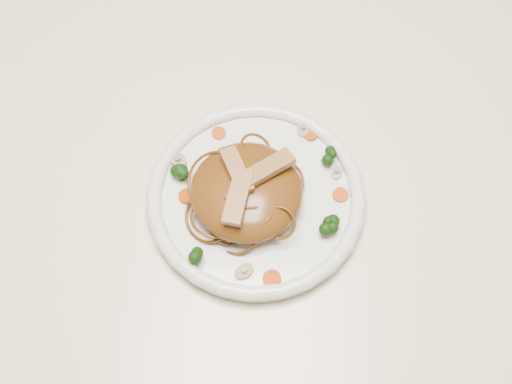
{
  "coord_description": "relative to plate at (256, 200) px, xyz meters",
  "views": [
    {
      "loc": [
        0.05,
        -0.42,
        1.55
      ],
      "look_at": [
        0.03,
        -0.03,
        0.78
      ],
      "focal_mm": 47.44,
      "sensor_mm": 36.0,
      "label": 1
    }
  ],
  "objects": [
    {
      "name": "chicken_b",
      "position": [
        -0.02,
        0.01,
        0.06
      ],
      "size": [
        0.05,
        0.07,
        0.01
      ],
      "primitive_type": "cube",
      "rotation": [
        0.0,
        0.0,
        2.01
      ],
      "color": "#B27D54",
      "rests_on": "noodle_mound"
    },
    {
      "name": "mushroom_1",
      "position": [
        0.1,
        0.04,
        0.01
      ],
      "size": [
        0.02,
        0.02,
        0.01
      ],
      "primitive_type": "cylinder",
      "rotation": [
        0.0,
        0.0,
        1.37
      ],
      "color": "tan",
      "rests_on": "plate"
    },
    {
      "name": "carrot_1",
      "position": [
        -0.09,
        -0.0,
        0.01
      ],
      "size": [
        0.02,
        0.02,
        0.0
      ],
      "primitive_type": "cylinder",
      "rotation": [
        0.0,
        0.0,
        -0.07
      ],
      "color": "#BE4106",
      "rests_on": "plate"
    },
    {
      "name": "mushroom_0",
      "position": [
        -0.01,
        -0.1,
        0.01
      ],
      "size": [
        0.04,
        0.04,
        0.01
      ],
      "primitive_type": "cylinder",
      "rotation": [
        0.0,
        0.0,
        0.68
      ],
      "color": "tan",
      "rests_on": "plate"
    },
    {
      "name": "chicken_c",
      "position": [
        -0.02,
        -0.03,
        0.06
      ],
      "size": [
        0.04,
        0.07,
        0.01
      ],
      "primitive_type": "cube",
      "rotation": [
        0.0,
        0.0,
        4.53
      ],
      "color": "#B27D54",
      "rests_on": "noodle_mound"
    },
    {
      "name": "mushroom_2",
      "position": [
        -0.11,
        0.05,
        0.01
      ],
      "size": [
        0.04,
        0.04,
        0.01
      ],
      "primitive_type": "cylinder",
      "rotation": [
        0.0,
        0.0,
        -0.61
      ],
      "color": "tan",
      "rests_on": "plate"
    },
    {
      "name": "carrot_3",
      "position": [
        -0.05,
        0.09,
        0.01
      ],
      "size": [
        0.02,
        0.02,
        0.0
      ],
      "primitive_type": "cylinder",
      "rotation": [
        0.0,
        0.0,
        0.36
      ],
      "color": "#BE4106",
      "rests_on": "plate"
    },
    {
      "name": "carrot_0",
      "position": [
        0.07,
        0.1,
        0.01
      ],
      "size": [
        0.02,
        0.02,
        0.0
      ],
      "primitive_type": "cylinder",
      "rotation": [
        0.0,
        0.0,
        0.33
      ],
      "color": "#BE4106",
      "rests_on": "plate"
    },
    {
      "name": "broccoli_2",
      "position": [
        -0.07,
        -0.09,
        0.02
      ],
      "size": [
        0.04,
        0.04,
        0.03
      ],
      "primitive_type": null,
      "rotation": [
        0.0,
        0.0,
        -0.39
      ],
      "color": "#10340A",
      "rests_on": "plate"
    },
    {
      "name": "carrot_4",
      "position": [
        0.02,
        -0.11,
        0.01
      ],
      "size": [
        0.03,
        0.03,
        0.0
      ],
      "primitive_type": "cylinder",
      "rotation": [
        0.0,
        0.0,
        0.39
      ],
      "color": "#BE4106",
      "rests_on": "plate"
    },
    {
      "name": "mushroom_3",
      "position": [
        0.06,
        0.1,
        0.01
      ],
      "size": [
        0.02,
        0.02,
        0.01
      ],
      "primitive_type": "cylinder",
      "rotation": [
        0.0,
        0.0,
        1.51
      ],
      "color": "tan",
      "rests_on": "plate"
    },
    {
      "name": "broccoli_0",
      "position": [
        0.09,
        0.06,
        0.02
      ],
      "size": [
        0.03,
        0.03,
        0.03
      ],
      "primitive_type": null,
      "rotation": [
        0.0,
        0.0,
        0.14
      ],
      "color": "#10340A",
      "rests_on": "plate"
    },
    {
      "name": "broccoli_3",
      "position": [
        0.09,
        -0.04,
        0.02
      ],
      "size": [
        0.03,
        0.03,
        0.03
      ],
      "primitive_type": null,
      "rotation": [
        0.0,
        0.0,
        -0.14
      ],
      "color": "#10340A",
      "rests_on": "plate"
    },
    {
      "name": "plate",
      "position": [
        0.0,
        0.0,
        0.0
      ],
      "size": [
        0.31,
        0.31,
        0.02
      ],
      "primitive_type": "cylinder",
      "rotation": [
        0.0,
        0.0,
        -0.09
      ],
      "color": "white",
      "rests_on": "table"
    },
    {
      "name": "broccoli_1",
      "position": [
        -0.1,
        0.03,
        0.02
      ],
      "size": [
        0.03,
        0.03,
        0.03
      ],
      "primitive_type": null,
      "rotation": [
        0.0,
        0.0,
        0.23
      ],
      "color": "#10340A",
      "rests_on": "plate"
    },
    {
      "name": "ground",
      "position": [
        -0.03,
        0.03,
        -0.76
      ],
      "size": [
        4.0,
        4.0,
        0.0
      ],
      "primitive_type": "plane",
      "color": "brown",
      "rests_on": "ground"
    },
    {
      "name": "noodle_mound",
      "position": [
        -0.01,
        -0.01,
        0.03
      ],
      "size": [
        0.19,
        0.19,
        0.05
      ],
      "primitive_type": "ellipsoid",
      "rotation": [
        0.0,
        0.0,
        0.39
      ],
      "color": "brown",
      "rests_on": "plate"
    },
    {
      "name": "table",
      "position": [
        -0.03,
        0.03,
        -0.11
      ],
      "size": [
        1.2,
        0.8,
        0.75
      ],
      "color": "beige",
      "rests_on": "ground"
    },
    {
      "name": "carrot_2",
      "position": [
        0.11,
        0.01,
        0.01
      ],
      "size": [
        0.03,
        0.03,
        0.0
      ],
      "primitive_type": "cylinder",
      "rotation": [
        0.0,
        0.0,
        0.25
      ],
      "color": "#BE4106",
      "rests_on": "plate"
    },
    {
      "name": "chicken_a",
      "position": [
        0.01,
        0.01,
        0.06
      ],
      "size": [
        0.07,
        0.06,
        0.01
      ],
      "primitive_type": "cube",
      "rotation": [
        0.0,
        0.0,
        0.63
      ],
      "color": "#B27D54",
      "rests_on": "noodle_mound"
    }
  ]
}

